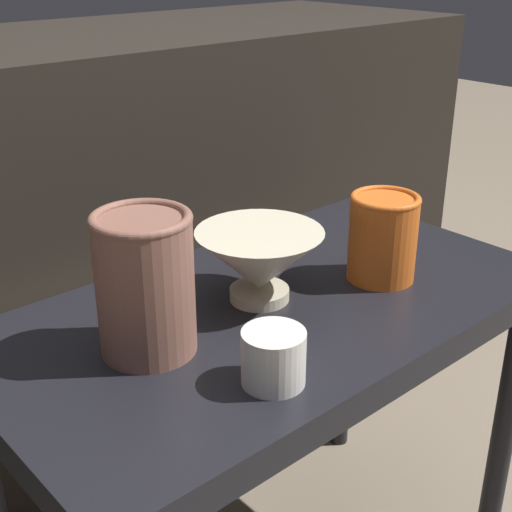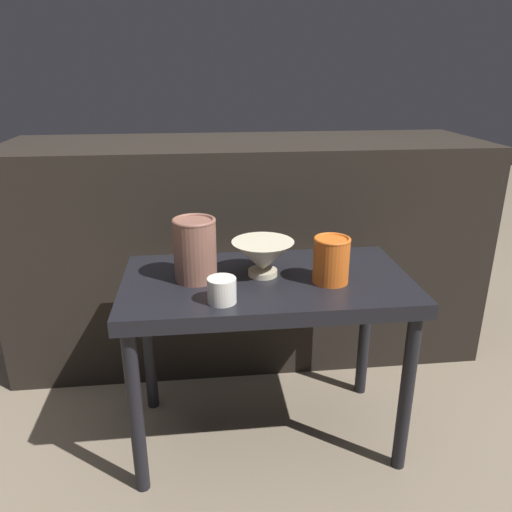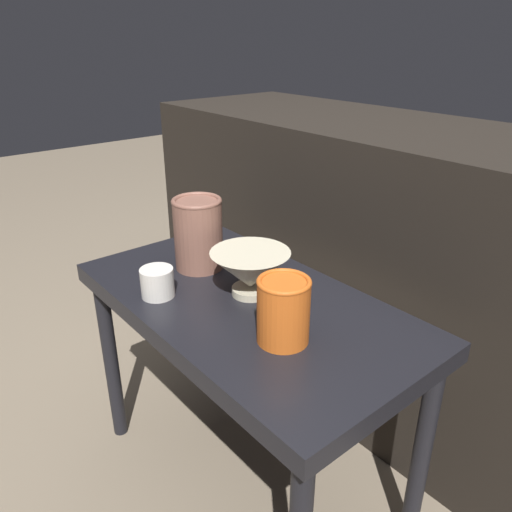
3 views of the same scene
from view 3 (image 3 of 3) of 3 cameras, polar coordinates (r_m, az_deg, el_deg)
The scene contains 7 objects.
ground_plane at distance 1.35m, azimuth -0.98°, elevation -23.93°, with size 8.00×8.00×0.00m, color #7F705B.
table at distance 1.06m, azimuth -1.16°, elevation -7.74°, with size 0.76×0.41×0.50m.
couch_backdrop at distance 1.44m, azimuth 16.14°, elevation -1.72°, with size 1.66×0.50×0.79m.
bowl at distance 1.02m, azimuth -0.65°, elevation -1.71°, with size 0.16×0.16×0.09m.
vase_textured_left at distance 1.13m, azimuth -6.63°, elevation 2.68°, with size 0.11×0.11×0.17m.
vase_colorful_right at distance 0.86m, azimuth 3.15°, elevation -6.12°, with size 0.09×0.09×0.12m.
cup at distance 1.04m, azimuth -11.21°, elevation -2.99°, with size 0.07×0.07×0.06m.
Camera 3 is at (0.70, -0.55, 1.01)m, focal length 35.00 mm.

